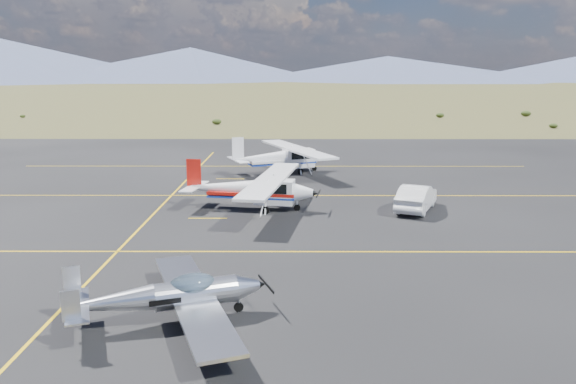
% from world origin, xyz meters
% --- Properties ---
extents(ground, '(1600.00, 1600.00, 0.00)m').
position_xyz_m(ground, '(0.00, 0.00, 0.00)').
color(ground, '#383D1C').
rests_on(ground, ground).
extents(apron, '(72.00, 72.00, 0.02)m').
position_xyz_m(apron, '(0.00, 7.00, 0.00)').
color(apron, black).
rests_on(apron, ground).
extents(aircraft_low_wing, '(5.87, 7.90, 1.74)m').
position_xyz_m(aircraft_low_wing, '(-2.24, -4.74, 0.83)').
color(aircraft_low_wing, silver).
rests_on(aircraft_low_wing, apron).
extents(aircraft_cessna, '(6.49, 10.70, 2.70)m').
position_xyz_m(aircraft_cessna, '(-0.85, 9.52, 1.20)').
color(aircraft_cessna, white).
rests_on(aircraft_cessna, apron).
extents(aircraft_plain, '(7.98, 10.86, 2.82)m').
position_xyz_m(aircraft_plain, '(0.67, 20.84, 1.25)').
color(aircraft_plain, white).
rests_on(aircraft_plain, apron).
extents(sedan, '(3.11, 4.55, 1.42)m').
position_xyz_m(sedan, '(8.11, 9.30, 0.72)').
color(sedan, silver).
rests_on(sedan, apron).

